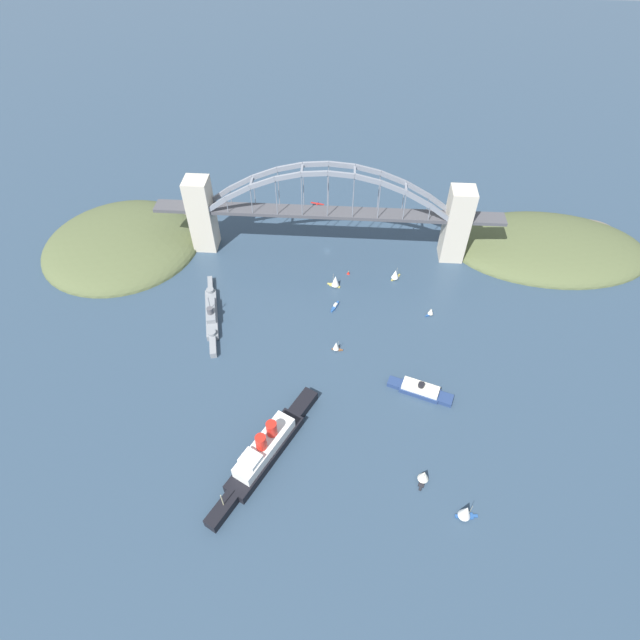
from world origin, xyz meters
The scene contains 16 objects.
ground_plane centered at (0.00, 0.00, 0.00)m, with size 1400.00×1400.00×0.00m, color #2D4256.
harbor_arch_bridge centered at (0.00, 0.00, 30.67)m, with size 246.13×16.79×69.68m.
headland_west_shore centered at (-167.08, -15.07, 0.00)m, with size 146.65×91.43×24.22m.
headland_east_shore centered at (154.18, 2.48, 0.00)m, with size 116.46×116.73×27.10m.
ocean_liner centered at (21.54, 170.79, 6.12)m, with size 47.78×81.70×21.55m.
naval_cruiser centered at (71.25, 74.33, 3.13)m, with size 20.97×70.36×17.45m.
harbor_ferry_steamer centered at (-60.53, 125.48, 2.60)m, with size 37.77×18.51×8.35m.
seaplane_taxiing_near_bridge centered at (11.71, -56.64, 2.03)m, with size 11.31×8.34×4.80m.
small_boat_0 centered at (-11.11, 96.85, 3.74)m, with size 6.89×4.06×7.99m.
small_boat_1 centered at (-7.84, 38.99, 4.94)m, with size 9.36×6.88×10.76m.
small_boat_2 centered at (-71.56, 62.29, 2.91)m, with size 6.02×5.19×6.14m.
small_boat_3 centered at (-8.70, 59.50, 0.78)m, with size 5.38×10.45×2.12m.
small_boat_4 centered at (-76.18, 195.84, 5.31)m, with size 10.74×6.31×11.59m.
small_boat_5 centered at (-49.53, 28.20, 4.20)m, with size 7.84×8.36×8.99m.
small_boat_6 centered at (-58.08, 178.69, 4.19)m, with size 6.81×9.88×9.04m.
channel_marker_buoy centered at (-16.57, 25.39, 1.12)m, with size 2.20×2.20×2.75m.
Camera 1 is at (-14.73, 295.62, 235.48)m, focal length 28.02 mm.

